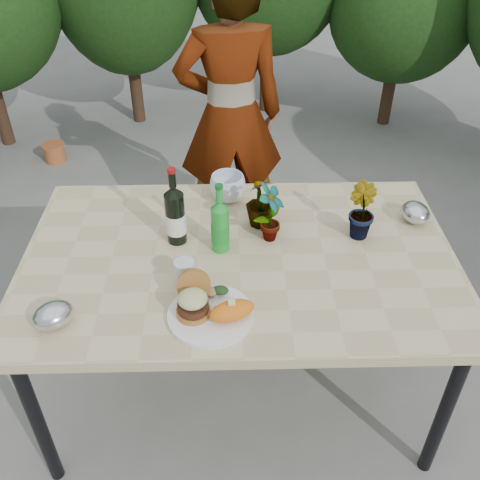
{
  "coord_description": "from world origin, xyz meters",
  "views": [
    {
      "loc": [
        -0.04,
        -1.53,
        2.0
      ],
      "look_at": [
        0.0,
        -0.08,
        0.88
      ],
      "focal_mm": 40.0,
      "sensor_mm": 36.0,
      "label": 1
    }
  ],
  "objects_px": {
    "dinner_plate": "(211,315)",
    "wine_bottle": "(175,216)",
    "person": "(230,116)",
    "patio_table": "(239,266)"
  },
  "relations": [
    {
      "from": "dinner_plate",
      "to": "person",
      "type": "relative_size",
      "value": 0.18
    },
    {
      "from": "dinner_plate",
      "to": "person",
      "type": "distance_m",
      "value": 1.43
    },
    {
      "from": "patio_table",
      "to": "person",
      "type": "height_order",
      "value": "person"
    },
    {
      "from": "patio_table",
      "to": "dinner_plate",
      "type": "bearing_deg",
      "value": -107.54
    },
    {
      "from": "dinner_plate",
      "to": "wine_bottle",
      "type": "relative_size",
      "value": 0.89
    },
    {
      "from": "dinner_plate",
      "to": "wine_bottle",
      "type": "xyz_separation_m",
      "value": [
        -0.14,
        0.41,
        0.11
      ]
    },
    {
      "from": "dinner_plate",
      "to": "wine_bottle",
      "type": "height_order",
      "value": "wine_bottle"
    },
    {
      "from": "person",
      "to": "dinner_plate",
      "type": "bearing_deg",
      "value": 79.05
    },
    {
      "from": "wine_bottle",
      "to": "person",
      "type": "xyz_separation_m",
      "value": [
        0.21,
        1.02,
        -0.07
      ]
    },
    {
      "from": "patio_table",
      "to": "dinner_plate",
      "type": "relative_size",
      "value": 5.71
    }
  ]
}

